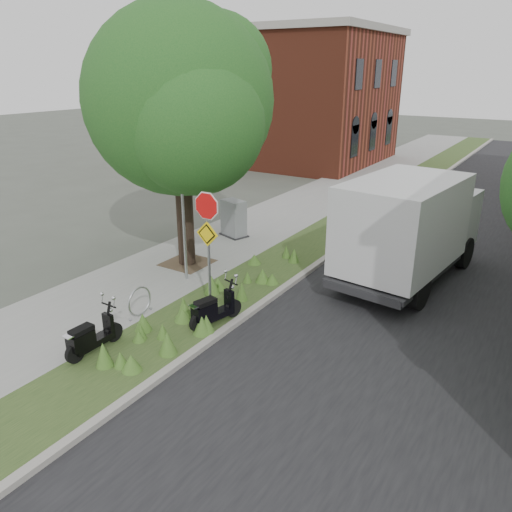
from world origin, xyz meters
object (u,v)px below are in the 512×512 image
(scooter_near, at_px, (88,340))
(scooter_far, at_px, (211,312))
(sign_assembly, at_px, (207,228))
(box_truck, at_px, (410,224))
(utility_cabinet, at_px, (234,219))

(scooter_near, bearing_deg, scooter_far, 59.29)
(sign_assembly, distance_m, box_truck, 6.05)
(scooter_far, xyz_separation_m, utility_cabinet, (-3.46, 5.97, 0.28))
(sign_assembly, xyz_separation_m, scooter_far, (0.54, -0.69, -1.85))
(sign_assembly, bearing_deg, utility_cabinet, 118.93)
(utility_cabinet, bearing_deg, scooter_far, -59.89)
(box_truck, relative_size, utility_cabinet, 4.57)
(sign_assembly, distance_m, scooter_far, 2.05)
(scooter_near, relative_size, scooter_far, 0.99)
(sign_assembly, distance_m, utility_cabinet, 6.24)
(scooter_near, height_order, scooter_far, scooter_far)
(sign_assembly, xyz_separation_m, box_truck, (3.57, 4.85, -0.59))
(box_truck, bearing_deg, scooter_near, -119.27)
(scooter_near, xyz_separation_m, utility_cabinet, (-2.02, 8.40, 0.29))
(scooter_far, distance_m, box_truck, 6.44)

